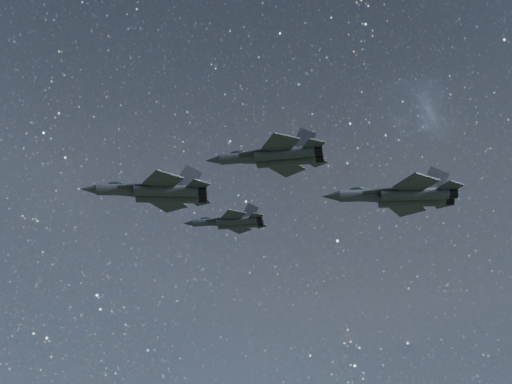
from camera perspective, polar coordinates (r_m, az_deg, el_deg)
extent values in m
cylinder|color=#2B3136|center=(91.12, -12.36, 0.21)|extent=(8.46, 2.99, 1.75)
cone|color=#2B3136|center=(92.24, -15.65, 0.27)|extent=(2.90, 1.96, 1.57)
ellipsoid|color=#1A2930|center=(91.75, -13.14, 0.69)|extent=(2.81, 1.57, 0.86)
cube|color=#2B3136|center=(90.23, -8.72, 0.11)|extent=(9.34, 3.05, 1.46)
cylinder|color=#2B3136|center=(88.96, -8.53, 0.15)|extent=(9.57, 3.15, 1.75)
cylinder|color=#2B3136|center=(90.95, -8.39, -0.49)|extent=(9.57, 3.15, 1.75)
cylinder|color=black|center=(88.52, -5.21, 0.09)|extent=(1.68, 1.82, 1.61)
cylinder|color=black|center=(90.52, -5.15, -0.55)|extent=(1.68, 1.82, 1.61)
cube|color=#2B3136|center=(89.39, -11.24, 0.55)|extent=(5.90, 3.13, 0.13)
cube|color=#2B3136|center=(92.06, -10.99, -0.32)|extent=(5.87, 1.46, 0.13)
cube|color=#2B3136|center=(86.71, -8.83, 1.09)|extent=(5.82, 6.11, 0.22)
cube|color=#2B3136|center=(93.48, -8.37, -1.10)|extent=(6.37, 6.43, 0.22)
cube|color=#2B3136|center=(87.36, -5.54, 0.66)|extent=(3.42, 3.55, 0.17)
cube|color=#2B3136|center=(91.95, -5.39, -0.83)|extent=(3.76, 3.80, 0.17)
cube|color=#2B3136|center=(89.38, -6.38, 1.41)|extent=(3.83, 1.08, 3.99)
cube|color=#2B3136|center=(91.85, -6.28, 0.58)|extent=(3.91, 0.65, 3.99)
cylinder|color=#2B3136|center=(107.81, -4.31, -2.87)|extent=(6.49, 3.33, 1.35)
cone|color=#2B3136|center=(108.70, -6.46, -2.98)|extent=(2.35, 1.81, 1.21)
ellipsoid|color=#1A2930|center=(108.28, -4.84, -2.58)|extent=(2.24, 1.52, 0.67)
cube|color=#2B3136|center=(106.99, -1.95, -2.76)|extent=(7.13, 3.50, 1.12)
cylinder|color=#2B3136|center=(106.00, -1.85, -2.76)|extent=(7.31, 3.61, 1.35)
cylinder|color=#2B3136|center=(107.56, -1.70, -3.13)|extent=(7.31, 3.61, 1.35)
cylinder|color=black|center=(105.46, 0.29, -2.64)|extent=(1.46, 1.54, 1.24)
cylinder|color=black|center=(107.02, 0.41, -3.01)|extent=(1.46, 1.54, 1.24)
cube|color=#2B3136|center=(106.43, -3.62, -2.62)|extent=(4.38, 3.05, 0.10)
cube|color=#2B3136|center=(108.52, -3.38, -3.12)|extent=(4.58, 1.55, 0.10)
cube|color=#2B3136|center=(104.24, -2.13, -2.21)|extent=(4.05, 4.37, 0.17)
cube|color=#2B3136|center=(109.53, -1.61, -3.48)|extent=(4.96, 4.90, 0.17)
cube|color=#2B3136|center=(104.56, 0.02, -2.31)|extent=(2.37, 2.51, 0.13)
cube|color=#2B3136|center=(108.15, 0.30, -3.18)|extent=(2.94, 2.92, 0.13)
cube|color=#2B3136|center=(106.13, -0.52, -1.83)|extent=(2.81, 1.32, 3.08)
cube|color=#2B3136|center=(108.07, -0.35, -2.31)|extent=(2.96, 0.86, 3.08)
cylinder|color=#2B3136|center=(77.08, -0.95, 3.32)|extent=(6.78, 3.68, 1.41)
cone|color=#2B3136|center=(77.89, -4.11, 3.04)|extent=(2.48, 1.95, 1.27)
ellipsoid|color=#1A2930|center=(77.60, -1.74, 3.69)|extent=(2.35, 1.65, 0.70)
cube|color=#2B3136|center=(76.44, 2.53, 3.58)|extent=(7.44, 3.89, 1.18)
cylinder|color=#2B3136|center=(75.42, 2.72, 3.68)|extent=(7.63, 4.00, 1.41)
cylinder|color=#2B3136|center=(76.97, 2.89, 3.01)|extent=(7.63, 4.00, 1.41)
cylinder|color=black|center=(75.13, 5.89, 3.94)|extent=(1.56, 1.64, 1.31)
cylinder|color=black|center=(76.69, 5.99, 3.25)|extent=(1.56, 1.64, 1.31)
cube|color=#2B3136|center=(75.73, 0.10, 3.81)|extent=(4.54, 3.32, 0.11)
cube|color=#2B3136|center=(77.82, 0.39, 2.91)|extent=(4.81, 1.77, 0.11)
cube|color=#2B3136|center=(73.68, 2.37, 4.64)|extent=(4.15, 4.50, 0.18)
cube|color=#2B3136|center=(78.96, 2.95, 2.33)|extent=(5.19, 5.11, 0.18)
cube|color=#2B3136|center=(74.23, 5.53, 4.50)|extent=(2.43, 2.58, 0.14)
cube|color=#2B3136|center=(77.82, 5.78, 2.92)|extent=(3.08, 3.05, 0.14)
cube|color=#2B3136|center=(75.91, 4.65, 5.05)|extent=(2.91, 1.48, 3.23)
cube|color=#2B3136|center=(77.84, 4.81, 4.18)|extent=(3.08, 1.00, 3.23)
cylinder|color=#2B3136|center=(87.28, 10.64, -0.30)|extent=(8.47, 3.79, 1.75)
cone|color=#2B3136|center=(86.75, 7.12, -0.41)|extent=(3.00, 2.20, 1.57)
ellipsoid|color=#1A2930|center=(87.49, 9.72, 0.16)|extent=(2.88, 1.81, 0.86)
cube|color=#2B3136|center=(88.19, 14.40, -0.22)|extent=(9.32, 3.95, 1.46)
cylinder|color=#2B3136|center=(87.07, 14.84, -0.18)|extent=(9.55, 4.07, 1.75)
cylinder|color=#2B3136|center=(89.05, 14.60, -0.83)|extent=(9.55, 4.07, 1.75)
cylinder|color=black|center=(88.25, 18.12, -0.08)|extent=(1.82, 1.93, 1.61)
cylinder|color=black|center=(90.20, 17.82, -0.72)|extent=(1.82, 1.93, 1.61)
cube|color=#2B3136|center=(86.16, 12.08, 0.11)|extent=(5.79, 3.63, 0.13)
cube|color=#2B3136|center=(88.84, 11.84, -0.78)|extent=(5.89, 1.60, 0.13)
cube|color=#2B3136|center=(84.77, 14.98, 0.76)|extent=(5.50, 5.87, 0.22)
cube|color=#2B3136|center=(91.48, 14.18, -1.44)|extent=(6.43, 6.40, 0.22)
cube|color=#2B3136|center=(86.97, 18.02, 0.47)|extent=(3.23, 3.38, 0.17)
cube|color=#2B3136|center=(91.45, 17.33, -1.01)|extent=(3.80, 3.80, 0.17)
cube|color=#2B3136|center=(88.47, 16.78, 1.19)|extent=(3.73, 1.46, 3.99)
cube|color=#2B3136|center=(90.90, 16.43, 0.37)|extent=(3.88, 0.85, 3.99)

